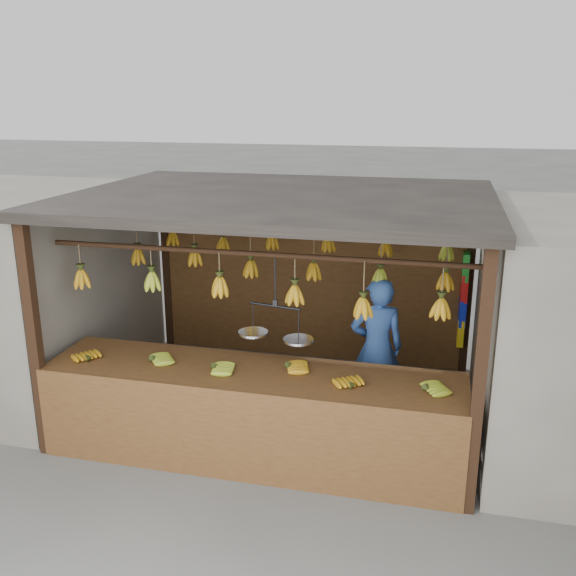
# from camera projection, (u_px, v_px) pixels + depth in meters

# --- Properties ---
(ground) EXTENTS (80.00, 80.00, 0.00)m
(ground) POSITION_uv_depth(u_px,v_px,m) (282.00, 405.00, 7.27)
(ground) COLOR #5B5B57
(stall) EXTENTS (4.30, 3.30, 2.40)m
(stall) POSITION_uv_depth(u_px,v_px,m) (289.00, 229.00, 7.01)
(stall) COLOR black
(stall) RESTS_ON ground
(counter) EXTENTS (3.95, 0.90, 0.96)m
(counter) POSITION_uv_depth(u_px,v_px,m) (248.00, 395.00, 5.91)
(counter) COLOR brown
(counter) RESTS_ON ground
(hanging_bananas) EXTENTS (3.61, 2.22, 0.39)m
(hanging_bananas) POSITION_uv_depth(u_px,v_px,m) (282.00, 266.00, 6.79)
(hanging_bananas) COLOR #B57E13
(hanging_bananas) RESTS_ON ground
(balance_scale) EXTENTS (0.73, 0.35, 0.79)m
(balance_scale) POSITION_uv_depth(u_px,v_px,m) (275.00, 332.00, 5.93)
(balance_scale) COLOR black
(balance_scale) RESTS_ON ground
(vendor) EXTENTS (0.65, 0.51, 1.57)m
(vendor) POSITION_uv_depth(u_px,v_px,m) (377.00, 348.00, 6.83)
(vendor) COLOR #3359A5
(vendor) RESTS_ON ground
(bag_bundles) EXTENTS (0.08, 0.26, 1.17)m
(bag_bundles) POSITION_uv_depth(u_px,v_px,m) (463.00, 299.00, 7.80)
(bag_bundles) COLOR #199926
(bag_bundles) RESTS_ON ground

